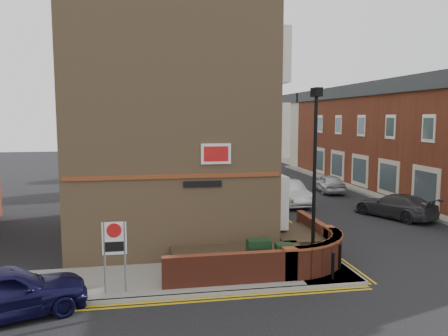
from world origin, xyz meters
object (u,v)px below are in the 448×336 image
Objects in this scene: navy_hatchback at (4,292)px; utility_cabinet_large at (259,257)px; silver_car_near at (289,193)px; lamppost at (314,180)px; zone_sign at (114,244)px.

utility_cabinet_large is at bearing -96.77° from navy_hatchback.
navy_hatchback is at bearing -137.08° from silver_car_near.
silver_car_near is (12.58, 13.64, 0.01)m from navy_hatchback.
zone_sign is at bearing -173.93° from lamppost.
lamppost is 1.45× the size of navy_hatchback.
utility_cabinet_large is 0.27× the size of silver_car_near.
silver_car_near is (9.71, 12.64, -0.90)m from zone_sign.
silver_car_near is at bearing -62.84° from navy_hatchback.
silver_car_near reaches higher than navy_hatchback.
lamppost is at bearing -109.00° from silver_car_near.
zone_sign is 0.49× the size of silver_car_near.
silver_car_near is (3.11, 11.94, -2.60)m from lamppost.
lamppost reaches higher than navy_hatchback.
silver_car_near reaches higher than utility_cabinet_large.
utility_cabinet_large is 12.85m from silver_car_near.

